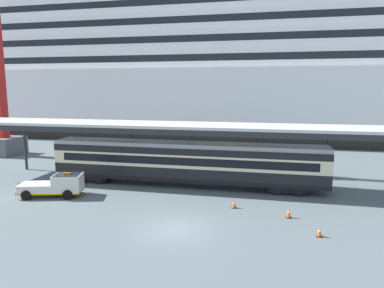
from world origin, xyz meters
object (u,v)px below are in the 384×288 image
cruise_ship (255,58)px  traffic_cone_far (319,232)px  service_truck (57,185)px  train_carriage (186,162)px  traffic_cone_near (289,213)px  traffic_cone_mid (234,204)px

cruise_ship → traffic_cone_far: cruise_ship is taller
cruise_ship → service_truck: bearing=-108.3°
cruise_ship → train_carriage: size_ratio=7.08×
cruise_ship → traffic_cone_near: size_ratio=232.42×
cruise_ship → service_truck: 47.30m
cruise_ship → traffic_cone_near: cruise_ship is taller
train_carriage → traffic_cone_near: bearing=-35.5°
cruise_ship → traffic_cone_mid: size_ratio=269.07×
cruise_ship → train_carriage: bearing=-96.5°
cruise_ship → traffic_cone_mid: bearing=-88.9°
traffic_cone_mid → traffic_cone_far: traffic_cone_mid is taller
traffic_cone_near → cruise_ship: bearing=96.2°
train_carriage → traffic_cone_mid: 7.55m
traffic_cone_near → traffic_cone_mid: size_ratio=1.16×
train_carriage → traffic_cone_mid: (5.06, -5.24, -1.99)m
service_truck → traffic_cone_mid: 15.00m
traffic_cone_near → traffic_cone_mid: 4.18m
train_carriage → traffic_cone_far: 14.42m
traffic_cone_far → traffic_cone_near: bearing=120.3°
traffic_cone_mid → train_carriage: bearing=134.0°
service_truck → traffic_cone_mid: bearing=0.8°
train_carriage → traffic_cone_near: size_ratio=32.83×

